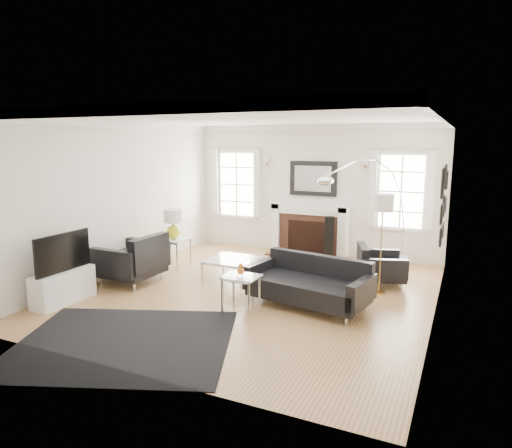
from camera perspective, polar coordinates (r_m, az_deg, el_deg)
The scene contains 25 objects.
floor at distance 7.60m, azimuth -0.09°, elevation -8.46°, with size 6.00×6.00×0.00m, color #91613C.
back_wall at distance 10.05m, azimuth 7.19°, elevation 4.25°, with size 5.50×0.04×2.80m, color silver.
front_wall at distance 4.77m, azimuth -15.57°, elevation -2.70°, with size 5.50×0.04×2.80m, color silver.
left_wall at distance 8.78m, azimuth -16.59°, elevation 3.05°, with size 0.04×6.00×2.80m, color silver.
right_wall at distance 6.61m, azimuth 22.06°, elevation 0.46°, with size 0.04×6.00×2.80m, color silver.
ceiling at distance 7.20m, azimuth -0.10°, elevation 13.14°, with size 5.50×6.00×0.02m, color white.
crown_molding at distance 7.20m, azimuth -0.10°, elevation 12.67°, with size 5.50×6.00×0.12m, color white.
fireplace at distance 9.98m, azimuth 6.71°, elevation -0.76°, with size 1.70×0.69×1.11m.
mantel_mirror at distance 9.98m, azimuth 7.15°, elevation 5.65°, with size 1.05×0.07×0.75m.
window_left at distance 10.70m, azimuth -2.39°, elevation 5.00°, with size 1.24×0.15×1.62m.
window_right at distance 9.59m, azimuth 17.71°, elevation 3.91°, with size 1.24×0.15×1.62m.
gallery_wall at distance 7.87m, azimuth 22.42°, elevation 2.89°, with size 0.04×1.73×1.29m.
tv_unit at distance 7.60m, azimuth -22.95°, elevation -6.69°, with size 0.35×1.00×1.09m.
area_rug at distance 6.02m, azimuth -16.17°, elevation -13.98°, with size 2.58×2.15×0.01m, color black.
sofa at distance 6.95m, azimuth 6.76°, elevation -7.51°, with size 1.94×1.14×0.60m.
armchair_left at distance 8.24m, azimuth -14.97°, elevation -4.44°, with size 0.96×1.06×0.71m.
armchair_right at distance 8.18m, azimuth 15.04°, elevation -5.14°, with size 0.97×1.03×0.56m.
coffee_table at distance 8.18m, azimuth -3.05°, elevation -4.57°, with size 0.85×0.85×0.38m.
side_table_left at distance 8.95m, azimuth -10.23°, elevation -2.50°, with size 0.54×0.54×0.59m.
nesting_table at distance 6.56m, azimuth -1.90°, elevation -7.48°, with size 0.51×0.43×0.56m.
gourd_lamp at distance 8.87m, azimuth -10.32°, elevation 0.26°, with size 0.36×0.36×0.57m.
orange_vase at distance 6.50m, azimuth -1.91°, elevation -5.72°, with size 0.10×0.10×0.17m.
arc_floor_lamp at distance 8.87m, azimuth 13.55°, elevation 1.88°, with size 1.55×1.44×2.20m.
stick_floor_lamp at distance 7.48m, azimuth 15.58°, elevation 1.95°, with size 0.33×0.33×1.62m.
speaker_tower at distance 9.43m, azimuth 9.10°, elevation -1.91°, with size 0.19×0.19×0.94m, color black.
Camera 1 is at (3.05, -6.52, 2.44)m, focal length 32.00 mm.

